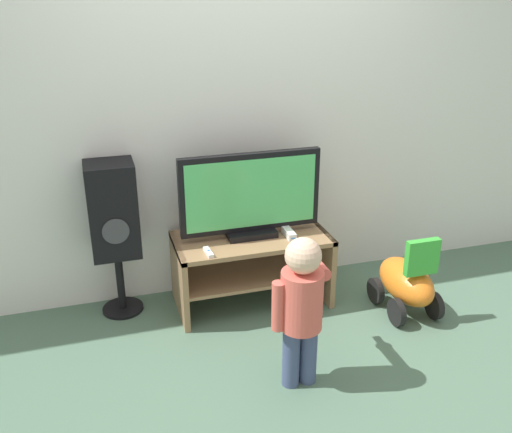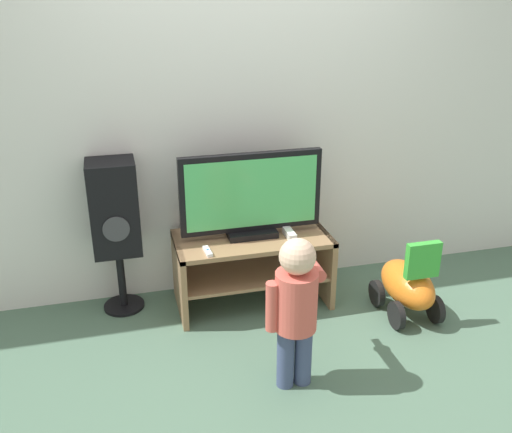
# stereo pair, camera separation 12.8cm
# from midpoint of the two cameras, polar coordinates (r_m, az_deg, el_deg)

# --- Properties ---
(ground_plane) EXTENTS (16.00, 16.00, 0.00)m
(ground_plane) POSITION_cam_midpoint_polar(r_m,az_deg,el_deg) (3.76, -0.32, -10.35)
(ground_plane) COLOR #4C6B56
(wall_back) EXTENTS (10.00, 0.06, 2.60)m
(wall_back) POSITION_cam_midpoint_polar(r_m,az_deg,el_deg) (3.78, -2.91, 11.26)
(wall_back) COLOR silver
(wall_back) RESTS_ON ground_plane
(tv_stand) EXTENTS (1.01, 0.50, 0.49)m
(tv_stand) POSITION_cam_midpoint_polar(r_m,az_deg,el_deg) (3.80, -1.40, -4.32)
(tv_stand) COLOR #93704C
(tv_stand) RESTS_ON ground_plane
(television) EXTENTS (0.92, 0.20, 0.56)m
(television) POSITION_cam_midpoint_polar(r_m,az_deg,el_deg) (3.64, -1.56, 2.05)
(television) COLOR black
(television) RESTS_ON tv_stand
(game_console) EXTENTS (0.05, 0.17, 0.05)m
(game_console) POSITION_cam_midpoint_polar(r_m,az_deg,el_deg) (3.72, 2.33, -1.70)
(game_console) COLOR white
(game_console) RESTS_ON tv_stand
(remote_primary) EXTENTS (0.04, 0.13, 0.03)m
(remote_primary) POSITION_cam_midpoint_polar(r_m,az_deg,el_deg) (3.51, -5.82, -3.59)
(remote_primary) COLOR white
(remote_primary) RESTS_ON tv_stand
(child) EXTENTS (0.33, 0.49, 0.87)m
(child) POSITION_cam_midpoint_polar(r_m,az_deg,el_deg) (2.98, 3.32, -8.38)
(child) COLOR #3F4C72
(child) RESTS_ON ground_plane
(speaker_tower) EXTENTS (0.30, 0.27, 1.03)m
(speaker_tower) POSITION_cam_midpoint_polar(r_m,az_deg,el_deg) (3.67, -15.06, 0.22)
(speaker_tower) COLOR black
(speaker_tower) RESTS_ON ground_plane
(ride_on_toy) EXTENTS (0.31, 0.51, 0.58)m
(ride_on_toy) POSITION_cam_midpoint_polar(r_m,az_deg,el_deg) (3.86, 13.92, -6.37)
(ride_on_toy) COLOR orange
(ride_on_toy) RESTS_ON ground_plane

